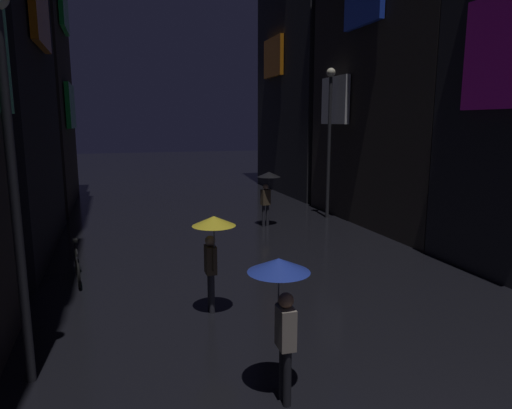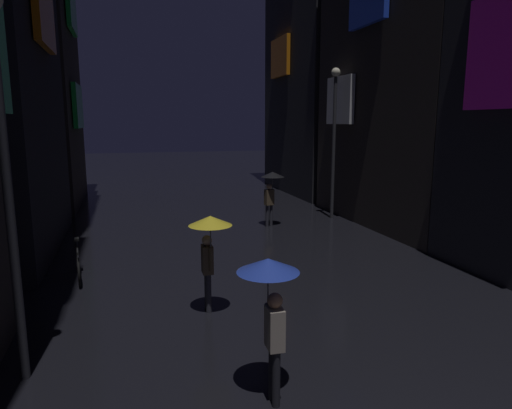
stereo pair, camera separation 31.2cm
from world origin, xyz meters
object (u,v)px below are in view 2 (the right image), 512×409
streetlamp_left_near (3,148)px  pedestrian_midstreet_left_blue (270,290)px  bicycle_parked_at_storefront (78,264)px  streetlamp_right_far (334,127)px  pedestrian_far_right_yellow (209,237)px  pedestrian_midstreet_centre_black (272,184)px

streetlamp_left_near → pedestrian_midstreet_left_blue: bearing=-24.1°
bicycle_parked_at_storefront → streetlamp_left_near: bearing=-94.8°
bicycle_parked_at_storefront → streetlamp_right_far: streetlamp_right_far is taller
pedestrian_midstreet_left_blue → bicycle_parked_at_storefront: 7.17m
pedestrian_far_right_yellow → bicycle_parked_at_storefront: (-2.89, 3.05, -1.28)m
pedestrian_far_right_yellow → pedestrian_midstreet_left_blue: same height
bicycle_parked_at_storefront → pedestrian_midstreet_centre_black: bearing=33.7°
pedestrian_midstreet_centre_black → streetlamp_right_far: 3.69m
pedestrian_midstreet_centre_black → pedestrian_far_right_yellow: (-3.78, -7.50, 0.00)m
pedestrian_midstreet_centre_black → streetlamp_left_near: streetlamp_left_near is taller
pedestrian_midstreet_left_blue → streetlamp_left_near: bearing=155.9°
streetlamp_left_near → bicycle_parked_at_storefront: bearing=85.2°
pedestrian_midstreet_centre_black → streetlamp_right_far: size_ratio=0.34×
pedestrian_midstreet_centre_black → pedestrian_far_right_yellow: 8.40m
streetlamp_right_far → bicycle_parked_at_storefront: bearing=-151.6°
pedestrian_far_right_yellow → bicycle_parked_at_storefront: pedestrian_far_right_yellow is taller
pedestrian_midstreet_left_blue → streetlamp_right_far: size_ratio=0.34×
pedestrian_midstreet_left_blue → streetlamp_left_near: streetlamp_left_near is taller
bicycle_parked_at_storefront → streetlamp_right_far: (9.60, 5.19, 3.40)m
pedestrian_far_right_yellow → pedestrian_midstreet_left_blue: (0.28, -3.26, 0.00)m
pedestrian_midstreet_left_blue → streetlamp_left_near: (-3.57, 1.59, 1.97)m
pedestrian_far_right_yellow → pedestrian_midstreet_left_blue: bearing=-85.1°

